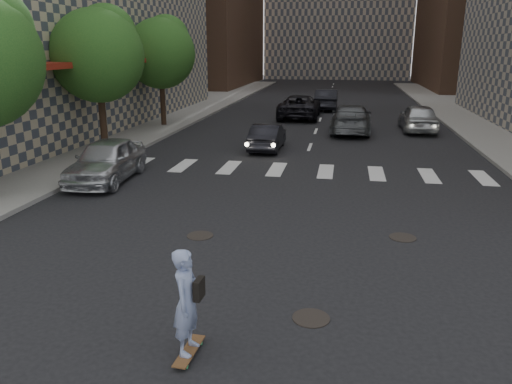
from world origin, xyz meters
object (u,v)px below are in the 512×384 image
(tree_b, at_px, (99,51))
(traffic_car_a, at_px, (268,137))
(traffic_car_b, at_px, (351,119))
(traffic_car_c, at_px, (300,107))
(skateboarder, at_px, (187,302))
(traffic_car_e, at_px, (326,99))
(tree_c, at_px, (162,50))
(silver_sedan, at_px, (106,160))
(traffic_car_d, at_px, (418,118))

(tree_b, distance_m, traffic_car_a, 8.67)
(traffic_car_b, distance_m, traffic_car_c, 6.66)
(tree_b, relative_size, skateboarder, 3.54)
(traffic_car_c, xyz_separation_m, traffic_car_e, (1.64, 5.38, -0.01))
(tree_b, xyz_separation_m, tree_c, (0.00, 8.00, 0.00))
(skateboarder, distance_m, silver_sedan, 11.92)
(traffic_car_e, bearing_deg, tree_c, 47.87)
(tree_b, height_order, traffic_car_e, tree_b)
(tree_c, distance_m, traffic_car_d, 15.89)
(silver_sedan, xyz_separation_m, traffic_car_d, (12.95, 13.90, 0.03))
(tree_c, height_order, silver_sedan, tree_c)
(skateboarder, bearing_deg, traffic_car_c, 95.22)
(traffic_car_a, xyz_separation_m, traffic_car_b, (4.03, 5.82, 0.18))
(tree_b, bearing_deg, traffic_car_c, 59.15)
(traffic_car_d, height_order, traffic_car_e, traffic_car_d)
(traffic_car_b, bearing_deg, traffic_car_e, -78.88)
(tree_c, bearing_deg, skateboarder, -69.21)
(silver_sedan, distance_m, traffic_car_c, 19.19)
(tree_b, height_order, silver_sedan, tree_b)
(traffic_car_d, bearing_deg, tree_b, 29.71)
(traffic_car_d, xyz_separation_m, traffic_car_e, (-5.79, 9.87, -0.01))
(traffic_car_c, bearing_deg, tree_b, 59.04)
(tree_c, distance_m, silver_sedan, 13.82)
(traffic_car_d, bearing_deg, traffic_car_e, -59.82)
(traffic_car_d, bearing_deg, traffic_car_c, -31.31)
(skateboarder, relative_size, traffic_car_a, 0.48)
(traffic_car_c, bearing_deg, traffic_car_d, 148.79)
(silver_sedan, relative_size, traffic_car_d, 0.96)
(skateboarder, height_order, traffic_car_a, skateboarder)
(tree_c, height_order, skateboarder, tree_c)
(traffic_car_b, bearing_deg, tree_b, 35.30)
(tree_b, distance_m, skateboarder, 17.88)
(traffic_car_a, distance_m, traffic_car_d, 10.59)
(traffic_car_a, bearing_deg, traffic_car_e, -97.15)
(traffic_car_d, bearing_deg, traffic_car_a, 41.16)
(skateboarder, distance_m, traffic_car_d, 24.90)
(skateboarder, height_order, silver_sedan, skateboarder)
(silver_sedan, relative_size, traffic_car_a, 1.20)
(tree_b, bearing_deg, tree_c, 90.00)
(traffic_car_a, xyz_separation_m, traffic_car_e, (2.16, 16.87, 0.17))
(traffic_car_e, bearing_deg, tree_b, 62.56)
(tree_c, relative_size, traffic_car_b, 1.17)
(silver_sedan, xyz_separation_m, traffic_car_e, (7.16, 23.77, 0.02))
(tree_b, distance_m, tree_c, 8.00)
(silver_sedan, bearing_deg, traffic_car_d, 43.24)
(traffic_car_e, bearing_deg, traffic_car_d, 120.12)
(silver_sedan, bearing_deg, traffic_car_c, 69.50)
(traffic_car_a, bearing_deg, silver_sedan, 54.22)
(skateboarder, bearing_deg, tree_b, 123.71)
(traffic_car_b, height_order, traffic_car_d, traffic_car_b)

